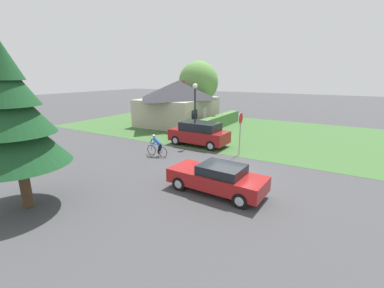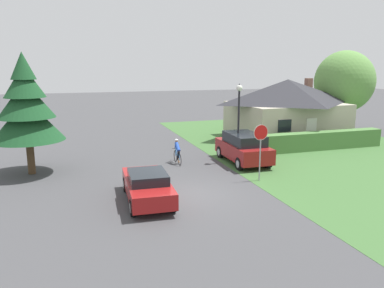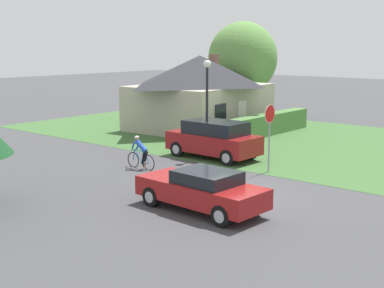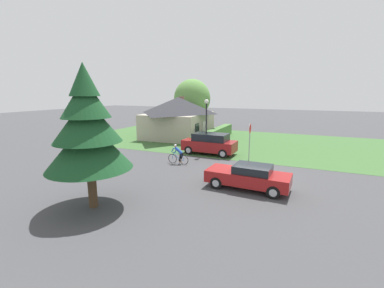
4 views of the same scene
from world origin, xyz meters
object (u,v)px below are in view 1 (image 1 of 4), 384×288
Objects in this scene: cottage_house at (178,102)px; street_lamp at (195,103)px; deciduous_tree_right at (198,82)px; parked_suv_right at (199,134)px; stop_sign at (240,125)px; cyclist at (157,146)px; sedan_left_lane at (217,178)px; conifer_tall_near at (13,119)px.

cottage_house is 1.95× the size of street_lamp.
parked_suv_right is at bearing -150.45° from deciduous_tree_right.
cyclist is at bearing -57.62° from stop_sign.
sedan_left_lane is 8.70m from street_lamp.
sedan_left_lane is 1.00× the size of parked_suv_right.
street_lamp is at bearing -151.68° from deciduous_tree_right.
parked_suv_right is at bearing -103.27° from stop_sign.
cottage_house is at bearing 15.09° from conifer_tall_near.
street_lamp reaches higher than parked_suv_right.
stop_sign reaches higher than cyclist.
sedan_left_lane is at bearing -49.77° from conifer_tall_near.
cyclist is 18.67m from deciduous_tree_right.
cyclist is 4.52m from street_lamp.
sedan_left_lane is (-13.85, -11.33, -1.75)m from cottage_house.
cyclist is 8.77m from conifer_tall_near.
stop_sign is at bearing -23.74° from conifer_tall_near.
street_lamp is at bearing -5.63° from conifer_tall_near.
parked_suv_right is 2.39m from street_lamp.
stop_sign is (-7.76, -10.12, -0.35)m from cottage_house.
stop_sign is 0.45× the size of conifer_tall_near.
cottage_house is at bearing -62.74° from cyclist.
deciduous_tree_right is (20.14, 12.31, 3.72)m from sedan_left_lane.
deciduous_tree_right reaches higher than conifer_tall_near.
sedan_left_lane is 6.61m from cyclist.
stop_sign is 4.03m from street_lamp.
cyclist is 0.57× the size of stop_sign.
parked_suv_right is at bearing -139.43° from cottage_house.
deciduous_tree_right is (25.38, 6.12, 0.76)m from conifer_tall_near.
cyclist is at bearing -2.09° from conifer_tall_near.
deciduous_tree_right is at bearing -59.01° from parked_suv_right.
sedan_left_lane is 6.36m from stop_sign.
stop_sign is (6.09, 1.21, 1.40)m from sedan_left_lane.
cottage_house is 19.80m from conifer_tall_near.
cottage_house is 17.98m from sedan_left_lane.
deciduous_tree_right reaches higher than cyclist.
cottage_house is at bearing -171.15° from deciduous_tree_right.
parked_suv_right is (3.86, -1.10, 0.23)m from cyclist.
cottage_house is 9.64m from street_lamp.
cottage_house is 2.03× the size of sedan_left_lane.
stop_sign reaches higher than sedan_left_lane.
street_lamp reaches higher than stop_sign.
conifer_tall_near is (-19.08, -5.14, 1.21)m from cottage_house.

